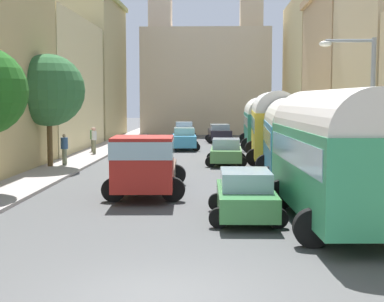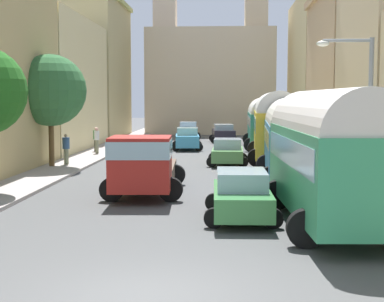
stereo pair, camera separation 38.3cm
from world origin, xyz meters
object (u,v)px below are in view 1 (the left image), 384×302
car_4 (220,133)px  streetlamp_near (364,105)px  parked_bus_0 (333,151)px  parked_bus_3 (261,120)px  car_3 (226,152)px  cargo_truck_0 (146,164)px  pedestrian_4 (94,139)px  parked_bus_1 (292,136)px  pedestrian_0 (93,139)px  pedestrian_2 (64,148)px  car_1 (184,131)px  parked_bus_2 (273,123)px  car_0 (184,139)px  car_2 (245,195)px

car_4 → streetlamp_near: streetlamp_near is taller
parked_bus_0 → parked_bus_3: bearing=90.0°
parked_bus_0 → car_3: bearing=100.4°
cargo_truck_0 → pedestrian_4: cargo_truck_0 is taller
parked_bus_1 → pedestrian_0: (-12.07, 13.37, -1.09)m
cargo_truck_0 → pedestrian_2: (-5.71, 9.37, -0.23)m
pedestrian_2 → streetlamp_near: bearing=-40.2°
car_1 → pedestrian_2: (-5.46, -22.20, 0.23)m
pedestrian_0 → pedestrian_2: 8.10m
parked_bus_0 → cargo_truck_0: parked_bus_0 is taller
pedestrian_0 → pedestrian_2: size_ratio=0.98×
car_3 → streetlamp_near: streetlamp_near is taller
parked_bus_2 → car_4: parked_bus_2 is taller
cargo_truck_0 → streetlamp_near: (7.81, -2.06, 2.30)m
parked_bus_0 → parked_bus_1: 9.00m
parked_bus_0 → car_0: (-5.84, 25.34, -1.43)m
car_3 → pedestrian_4: (-8.74, 5.05, 0.34)m
parked_bus_3 → cargo_truck_0: (-6.20, -22.10, -0.86)m
pedestrian_4 → cargo_truck_0: bearing=-71.1°
car_3 → pedestrian_0: pedestrian_0 is taller
pedestrian_0 → parked_bus_3: bearing=21.0°
parked_bus_2 → car_2: bearing=-98.4°
parked_bus_2 → parked_bus_3: parked_bus_2 is taller
car_4 → pedestrian_0: 13.83m
parked_bus_0 → parked_bus_3: (-0.00, 27.00, -0.11)m
parked_bus_1 → car_0: (-5.84, 16.34, -1.30)m
parked_bus_0 → parked_bus_3: size_ratio=0.88×
parked_bus_1 → parked_bus_2: (0.00, 9.00, 0.22)m
parked_bus_0 → streetlamp_near: 3.52m
car_0 → pedestrian_2: size_ratio=2.09×
car_3 → pedestrian_4: size_ratio=1.97×
parked_bus_3 → car_3: parked_bus_3 is taller
cargo_truck_0 → car_1: cargo_truck_0 is taller
parked_bus_0 → pedestrian_0: 25.45m
car_4 → pedestrian_4: 14.85m
parked_bus_2 → streetlamp_near: bearing=-84.0°
pedestrian_4 → car_2: bearing=-65.5°
pedestrian_0 → pedestrian_4: pedestrian_4 is taller
parked_bus_3 → pedestrian_0: bearing=-159.0°
parked_bus_3 → cargo_truck_0: 22.97m
car_2 → streetlamp_near: streetlamp_near is taller
cargo_truck_0 → car_0: cargo_truck_0 is taller
parked_bus_2 → parked_bus_1: bearing=-90.0°
parked_bus_1 → car_2: size_ratio=1.98×
parked_bus_0 → streetlamp_near: size_ratio=1.43×
car_2 → car_4: 32.16m
car_1 → parked_bus_3: bearing=-55.7°
parked_bus_3 → car_0: bearing=-164.2°
parked_bus_3 → car_1: 11.53m
car_1 → parked_bus_1: bearing=-76.8°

